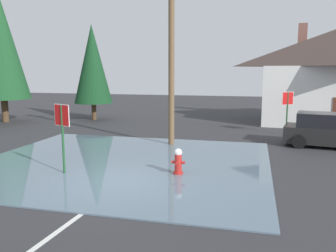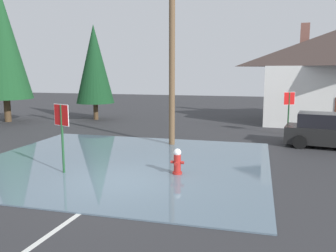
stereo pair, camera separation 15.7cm
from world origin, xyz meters
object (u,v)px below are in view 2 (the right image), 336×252
Objects in this scene: parked_car at (335,132)px; pine_tree_mid_left at (3,45)px; stop_sign_far at (289,104)px; fire_hydrant at (177,162)px; pine_tree_tall_left at (94,64)px; stop_sign_near at (62,124)px; utility_pole at (172,46)px.

parked_car is 0.53× the size of pine_tree_mid_left.
stop_sign_far is 19.02m from pine_tree_mid_left.
parked_car reaches higher than fire_hydrant.
stop_sign_near is at bearing -68.63° from pine_tree_tall_left.
stop_sign_far is 0.27× the size of pine_tree_mid_left.
stop_sign_far reaches higher than fire_hydrant.
fire_hydrant is 15.40m from pine_tree_tall_left.
stop_sign_near is 12.78m from stop_sign_far.
pine_tree_mid_left reaches higher than pine_tree_tall_left.
utility_pole is (2.49, 5.61, 2.94)m from stop_sign_near.
stop_sign_far is (5.62, 4.27, -2.98)m from utility_pole.
pine_tree_tall_left is (-13.16, 3.01, 2.29)m from stop_sign_far.
parked_car is at bearing 34.69° from stop_sign_near.
stop_sign_near reaches higher than parked_car.
stop_sign_near is 1.02× the size of stop_sign_far.
utility_pole is at bearing -44.02° from pine_tree_tall_left.
pine_tree_mid_left is (-5.51, -2.54, 1.30)m from pine_tree_tall_left.
pine_tree_mid_left is at bearing 170.43° from parked_car.
pine_tree_tall_left reaches higher than stop_sign_far.
parked_car is (9.97, 6.90, -0.98)m from stop_sign_near.
fire_hydrant is at bearing -73.93° from utility_pole.
stop_sign_near is 14.03m from pine_tree_tall_left.
utility_pole is 1.33× the size of pine_tree_tall_left.
pine_tree_mid_left is at bearing 178.54° from stop_sign_far.
utility_pole is 8.54m from parked_car.
utility_pole is 10.51m from pine_tree_tall_left.
utility_pole is at bearing 106.07° from fire_hydrant.
pine_tree_tall_left is at bearing 135.98° from utility_pole.
parked_car is at bearing -58.14° from stop_sign_far.
fire_hydrant is 0.10× the size of pine_tree_mid_left.
parked_car is at bearing 44.78° from fire_hydrant.
pine_tree_tall_left is (-5.05, 12.90, 2.26)m from stop_sign_near.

